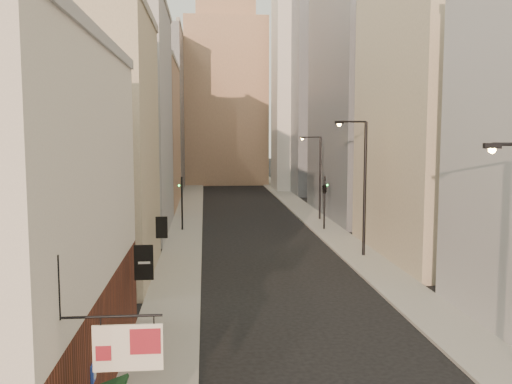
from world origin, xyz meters
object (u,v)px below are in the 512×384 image
Objects in this scene: white_tower at (300,69)px; streetlamp_far at (318,173)px; traffic_light_right at (325,188)px; streetlamp_mid at (362,180)px; traffic_light_left at (182,194)px; clock_tower at (225,82)px.

white_tower is 33.92m from streetlamp_far.
white_tower is 8.30× the size of traffic_light_right.
streetlamp_mid is 18.08m from traffic_light_left.
traffic_light_right is (-0.29, 11.31, -1.67)m from streetlamp_mid.
streetlamp_far is 14.61m from traffic_light_left.
traffic_light_left is at bearing 121.02° from streetlamp_mid.
traffic_light_right is (7.19, -50.82, -13.68)m from clock_tower.
streetlamp_mid is 1.97× the size of traffic_light_right.
streetlamp_mid is 1.15× the size of streetlamp_far.
traffic_light_right is at bearing -81.95° from clock_tower.
clock_tower is at bearing -59.51° from traffic_light_right.
traffic_light_left is at bearing -96.62° from clock_tower.
white_tower reaches higher than streetlamp_far.
clock_tower reaches higher than streetlamp_far.
streetlamp_mid is at bearing -83.14° from clock_tower.
traffic_light_right is (-0.58, -5.96, -0.94)m from streetlamp_far.
streetlamp_mid is at bearing 148.41° from traffic_light_left.
streetlamp_mid reaches higher than traffic_light_right.
white_tower is 4.85× the size of streetlamp_far.
streetlamp_mid is 11.44m from traffic_light_right.
traffic_light_right is (13.00, -0.76, 0.52)m from traffic_light_left.
traffic_light_left is 13.03m from traffic_light_right.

